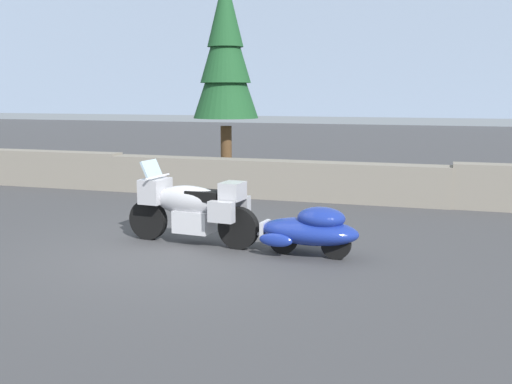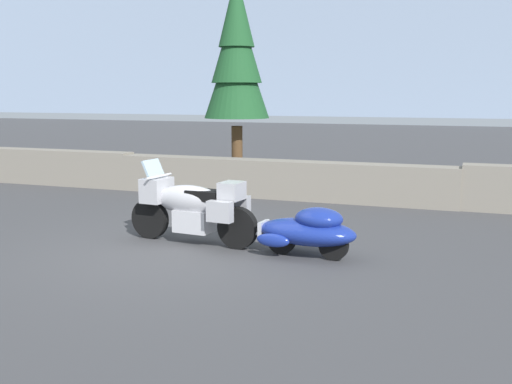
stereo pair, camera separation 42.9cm
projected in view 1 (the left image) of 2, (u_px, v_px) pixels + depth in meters
ground_plane at (178, 252)px, 9.29m from camera, size 80.00×80.00×0.00m
stone_guard_wall at (275, 179)px, 14.04m from camera, size 24.00×0.60×0.96m
distant_ridgeline at (426, 58)px, 97.59m from camera, size 240.00×80.00×16.00m
touring_motorcycle at (191, 206)px, 9.73m from camera, size 2.31×0.86×1.33m
car_shaped_trailer at (310, 229)px, 9.00m from camera, size 2.22×0.86×0.76m
pine_tree_tall at (225, 54)px, 15.47m from camera, size 1.68×1.68×5.44m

